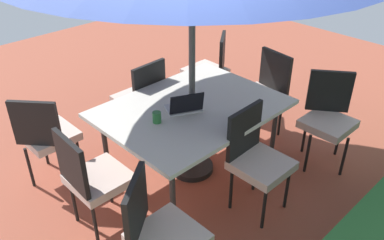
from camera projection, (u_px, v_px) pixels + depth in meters
ground_plane at (192, 170)px, 4.28m from camera, size 10.00×10.00×0.02m
dining_table at (192, 111)px, 3.91m from camera, size 1.70×1.28×0.76m
chair_south at (142, 96)px, 4.50m from camera, size 0.46×0.47×0.98m
chair_southeast at (46, 134)px, 3.85m from camera, size 0.59×0.58×0.98m
chair_east at (92, 176)px, 3.31m from camera, size 0.47×0.46×0.98m
chair_north at (256, 157)px, 3.54m from camera, size 0.46×0.47×0.98m
chair_northeast at (159, 231)px, 2.80m from camera, size 0.58×0.58×0.98m
chair_southwest at (210, 68)px, 5.16m from camera, size 0.58×0.58×0.98m
chair_west at (264, 90)px, 4.62m from camera, size 0.49×0.48×0.98m
chair_northwest at (328, 115)px, 4.14m from camera, size 0.58×0.58×0.98m
laptop at (185, 106)px, 3.79m from camera, size 0.39×0.36×0.21m
cup at (157, 117)px, 3.61m from camera, size 0.08×0.08×0.10m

